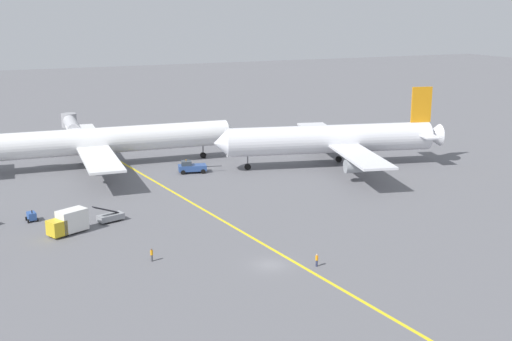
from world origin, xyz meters
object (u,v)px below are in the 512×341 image
pushback_tug (191,167)px  gse_belt_loader_portside (110,217)px  airliner_at_gate_left (102,141)px  jet_bridge (71,124)px  ground_crew_ramp_agent_by_cones (152,255)px  ground_crew_wing_walker_right (317,260)px  airliner_being_pushed (332,139)px  gse_gpu_cart_small (32,216)px  gse_catering_truck_tall (68,222)px

pushback_tug → gse_belt_loader_portside: size_ratio=1.75×
airliner_at_gate_left → jet_bridge: size_ratio=3.32×
ground_crew_ramp_agent_by_cones → gse_belt_loader_portside: bearing=94.5°
ground_crew_wing_walker_right → airliner_at_gate_left: bearing=101.9°
gse_belt_loader_portside → ground_crew_ramp_agent_by_cones: size_ratio=2.88×
jet_bridge → pushback_tug: bearing=-68.6°
pushback_tug → gse_belt_loader_portside: bearing=-131.4°
airliner_being_pushed → gse_gpu_cart_small: bearing=-168.6°
gse_gpu_cart_small → ground_crew_wing_walker_right: (31.48, -34.38, 0.10)m
gse_gpu_cart_small → ground_crew_ramp_agent_by_cones: size_ratio=1.29×
gse_belt_loader_portside → jet_bridge: (4.72, 67.24, 3.44)m
airliner_at_gate_left → pushback_tug: (15.15, -12.93, -4.19)m
airliner_at_gate_left → gse_gpu_cart_small: size_ratio=25.96×
airliner_being_pushed → ground_crew_wing_walker_right: size_ratio=28.42×
airliner_being_pushed → pushback_tug: (-28.46, 6.76, -4.56)m
gse_catering_truck_tall → jet_bridge: (11.50, 70.23, 2.51)m
airliner_being_pushed → pushback_tug: 29.60m
jet_bridge → airliner_at_gate_left: bearing=-86.8°
gse_gpu_cart_small → gse_catering_truck_tall: bearing=-62.5°
airliner_at_gate_left → ground_crew_wing_walker_right: bearing=-78.1°
airliner_at_gate_left → ground_crew_wing_walker_right: size_ratio=34.46×
pushback_tug → gse_catering_truck_tall: 39.42m
gse_catering_truck_tall → ground_crew_wing_walker_right: 37.61m
gse_belt_loader_portside → gse_gpu_cart_small: bearing=154.2°
gse_belt_loader_portside → ground_crew_wing_walker_right: gse_belt_loader_portside is taller
pushback_tug → ground_crew_ramp_agent_by_cones: pushback_tug is taller
gse_belt_loader_portside → gse_gpu_cart_small: gse_belt_loader_portside is taller
gse_catering_truck_tall → jet_bridge: 71.21m
gse_gpu_cart_small → jet_bridge: size_ratio=0.13×
gse_catering_truck_tall → gse_belt_loader_portside: 7.47m
airliner_at_gate_left → pushback_tug: 20.36m
airliner_being_pushed → ground_crew_ramp_agent_by_cones: (-48.52, -36.28, -4.81)m
gse_catering_truck_tall → ground_crew_ramp_agent_by_cones: size_ratio=3.58×
airliner_being_pushed → gse_catering_truck_tall: airliner_being_pushed is taller
airliner_being_pushed → ground_crew_wing_walker_right: bearing=-122.4°
pushback_tug → gse_gpu_cart_small: bearing=-149.7°
airliner_being_pushed → ground_crew_ramp_agent_by_cones: airliner_being_pushed is taller
ground_crew_ramp_agent_by_cones → jet_bridge: 85.96m
airliner_being_pushed → gse_belt_loader_portside: 53.25m
gse_catering_truck_tall → jet_bridge: jet_bridge is taller
airliner_at_gate_left → gse_catering_truck_tall: size_ratio=9.33×
gse_gpu_cart_small → ground_crew_wing_walker_right: gse_gpu_cart_small is taller
gse_belt_loader_portside → pushback_tug: bearing=48.6°
gse_belt_loader_portside → jet_bridge: size_ratio=0.29×
airliner_at_gate_left → ground_crew_ramp_agent_by_cones: 56.36m
airliner_at_gate_left → ground_crew_ramp_agent_by_cones: airliner_at_gate_left is taller
airliner_being_pushed → ground_crew_wing_walker_right: (-29.64, -46.70, -4.84)m
pushback_tug → gse_gpu_cart_small: (-32.66, -19.07, -0.38)m
airliner_at_gate_left → pushback_tug: size_ratio=6.64×
ground_crew_ramp_agent_by_cones → pushback_tug: bearing=65.0°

